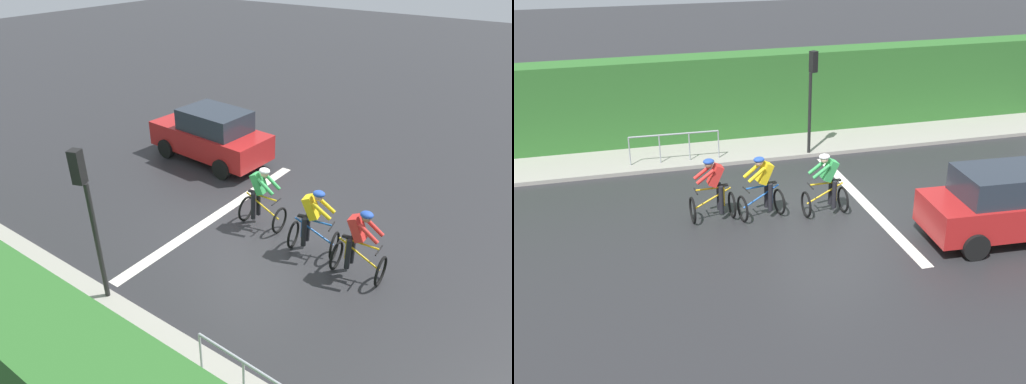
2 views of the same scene
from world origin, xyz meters
TOP-DOWN VIEW (x-y plane):
  - ground_plane at (0.00, 0.00)m, footprint 80.00×80.00m
  - road_marking_stop_line at (0.00, -0.99)m, footprint 7.00×0.30m
  - cyclist_lead at (0.16, 3.10)m, footprint 0.72×1.11m
  - cyclist_second at (-0.04, 1.88)m, footprint 0.84×1.17m
  - cyclist_mid at (-0.29, 0.25)m, footprint 0.71×1.10m
  - car_red at (-2.66, -3.42)m, footprint 2.07×4.19m
  - traffic_light_near_crossing at (3.87, -0.74)m, footprint 0.26×0.30m

SIDE VIEW (x-z plane):
  - ground_plane at x=0.00m, z-range 0.00..0.00m
  - road_marking_stop_line at x=0.00m, z-range 0.00..0.01m
  - cyclist_lead at x=0.16m, z-range -0.03..1.63m
  - cyclist_second at x=-0.04m, z-range -0.03..1.63m
  - cyclist_mid at x=-0.29m, z-range -0.03..1.63m
  - car_red at x=-2.66m, z-range -0.01..1.75m
  - traffic_light_near_crossing at x=3.87m, z-range 0.55..3.89m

